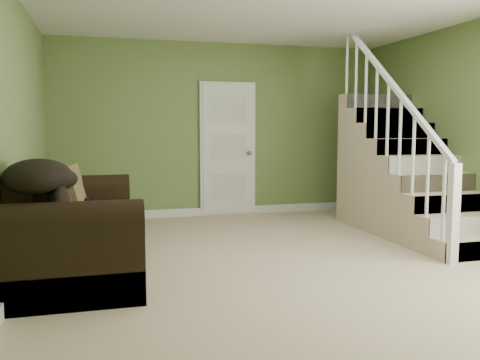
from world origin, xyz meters
TOP-DOWN VIEW (x-y plane):
  - floor at (0.00, 0.00)m, footprint 5.00×5.50m
  - wall_back at (0.00, 2.75)m, footprint 5.00×0.04m
  - wall_left at (-2.50, 0.00)m, footprint 0.04×5.50m
  - baseboard_back at (0.00, 2.72)m, footprint 5.00×0.04m
  - baseboard_left at (-2.47, 0.00)m, footprint 0.04×5.50m
  - door at (0.10, 2.71)m, footprint 0.86×0.12m
  - staircase at (1.99, 0.97)m, footprint 1.00×2.51m
  - sofa at (-2.02, 0.15)m, footprint 1.02×2.36m
  - side_table at (-2.16, 1.67)m, footprint 0.62×0.62m
  - cat at (-1.84, 0.10)m, footprint 0.23×0.45m
  - banana at (-1.89, -0.18)m, footprint 0.10×0.17m
  - throw_pillow at (-2.06, 0.90)m, footprint 0.30×0.49m
  - throw_blanket at (-2.24, -0.63)m, footprint 0.51×0.67m

SIDE VIEW (x-z plane):
  - floor at x=0.00m, z-range -0.01..0.01m
  - baseboard_back at x=0.00m, z-range 0.00..0.12m
  - baseboard_left at x=-2.47m, z-range 0.00..0.12m
  - side_table at x=-2.16m, z-range -0.11..0.72m
  - sofa at x=-2.02m, z-range -0.11..0.82m
  - banana at x=-1.89m, z-range 0.51..0.55m
  - cat at x=-1.84m, z-range 0.48..0.70m
  - staircase at x=1.99m, z-range -0.77..2.05m
  - throw_pillow at x=-2.06m, z-range 0.47..0.95m
  - throw_blanket at x=-2.24m, z-range 0.83..1.10m
  - door at x=0.10m, z-range 0.00..2.02m
  - wall_back at x=0.00m, z-range 0.00..2.60m
  - wall_left at x=-2.50m, z-range 0.00..2.60m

